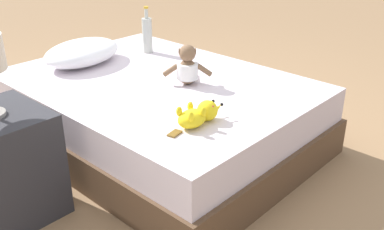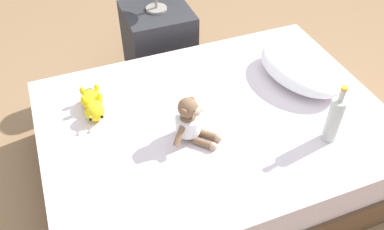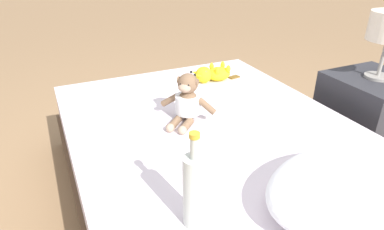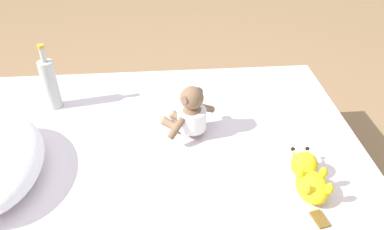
{
  "view_description": "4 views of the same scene",
  "coord_description": "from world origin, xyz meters",
  "px_view_note": "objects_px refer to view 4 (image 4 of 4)",
  "views": [
    {
      "loc": [
        -1.66,
        -1.83,
        1.34
      ],
      "look_at": [
        -0.31,
        -0.57,
        0.47
      ],
      "focal_mm": 41.47,
      "sensor_mm": 36.0,
      "label": 1
    },
    {
      "loc": [
        1.37,
        -0.66,
        1.85
      ],
      "look_at": [
        0.01,
        -0.13,
        0.47
      ],
      "focal_mm": 37.89,
      "sensor_mm": 36.0,
      "label": 2
    },
    {
      "loc": [
        0.67,
        1.16,
        1.19
      ],
      "look_at": [
        0.09,
        -0.11,
        0.46
      ],
      "focal_mm": 31.62,
      "sensor_mm": 36.0,
      "label": 3
    },
    {
      "loc": [
        -1.19,
        -0.08,
        1.43
      ],
      "look_at": [
        0.08,
        -0.18,
        0.51
      ],
      "focal_mm": 35.22,
      "sensor_mm": 36.0,
      "label": 4
    }
  ],
  "objects_px": {
    "plush_yellow_creature": "(309,177)",
    "glass_bottle": "(50,83)",
    "bed": "(154,183)",
    "plush_monkey": "(190,115)"
  },
  "relations": [
    {
      "from": "plush_yellow_creature",
      "to": "glass_bottle",
      "type": "relative_size",
      "value": 1.03
    },
    {
      "from": "bed",
      "to": "glass_bottle",
      "type": "bearing_deg",
      "value": 53.34
    },
    {
      "from": "plush_yellow_creature",
      "to": "glass_bottle",
      "type": "distance_m",
      "value": 1.19
    },
    {
      "from": "bed",
      "to": "glass_bottle",
      "type": "distance_m",
      "value": 0.66
    },
    {
      "from": "plush_monkey",
      "to": "glass_bottle",
      "type": "height_order",
      "value": "glass_bottle"
    },
    {
      "from": "plush_monkey",
      "to": "plush_yellow_creature",
      "type": "bearing_deg",
      "value": -130.9
    },
    {
      "from": "bed",
      "to": "plush_yellow_creature",
      "type": "xyz_separation_m",
      "value": [
        -0.26,
        -0.57,
        0.26
      ]
    },
    {
      "from": "plush_monkey",
      "to": "glass_bottle",
      "type": "bearing_deg",
      "value": 67.9
    },
    {
      "from": "bed",
      "to": "plush_yellow_creature",
      "type": "bearing_deg",
      "value": -114.75
    },
    {
      "from": "bed",
      "to": "plush_monkey",
      "type": "height_order",
      "value": "plush_monkey"
    }
  ]
}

